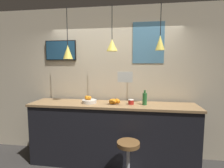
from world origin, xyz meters
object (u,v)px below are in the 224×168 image
(bar_stool, at_px, (128,157))
(spread_jar, at_px, (131,102))
(fruit_bowl, at_px, (89,101))
(mounted_tv, at_px, (61,50))
(juice_bottle, at_px, (145,99))

(bar_stool, bearing_deg, spread_jar, 88.92)
(fruit_bowl, xyz_separation_m, spread_jar, (0.75, 0.00, -0.00))
(bar_stool, height_order, mounted_tv, mounted_tv)
(fruit_bowl, distance_m, juice_bottle, 0.99)
(bar_stool, bearing_deg, fruit_bowl, 143.90)
(juice_bottle, xyz_separation_m, spread_jar, (-0.23, 0.00, -0.06))
(bar_stool, relative_size, mounted_tv, 1.08)
(fruit_bowl, bearing_deg, juice_bottle, 0.10)
(juice_bottle, xyz_separation_m, mounted_tv, (-1.66, 0.37, 0.86))
(bar_stool, relative_size, spread_jar, 6.94)
(juice_bottle, bearing_deg, spread_jar, 180.00)
(fruit_bowl, distance_m, spread_jar, 0.75)
(spread_jar, bearing_deg, mounted_tv, 165.57)
(bar_stool, xyz_separation_m, spread_jar, (0.01, 0.54, 0.71))
(bar_stool, distance_m, juice_bottle, 0.98)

